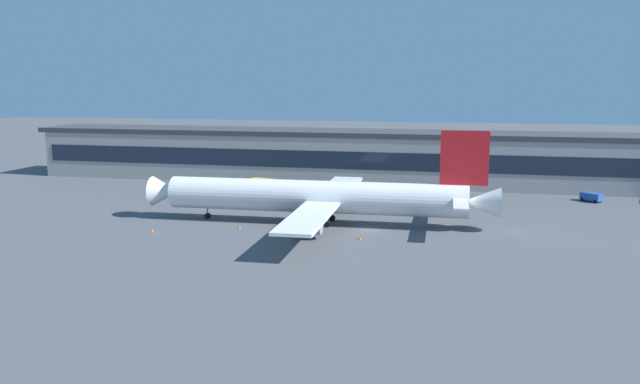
# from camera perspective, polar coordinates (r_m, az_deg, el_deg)

# --- Properties ---
(ground_plane) EXTENTS (600.00, 600.00, 0.00)m
(ground_plane) POSITION_cam_1_polar(r_m,az_deg,el_deg) (108.31, 4.40, -3.45)
(ground_plane) COLOR #4C4F54
(terminal_building) EXTENTS (190.03, 16.76, 12.91)m
(terminal_building) POSITION_cam_1_polar(r_m,az_deg,el_deg) (158.01, 7.22, 3.07)
(terminal_building) COLOR #9E9993
(terminal_building) RESTS_ON ground_plane
(airliner) EXTENTS (62.58, 53.59, 16.86)m
(airliner) POSITION_cam_1_polar(r_m,az_deg,el_deg) (112.20, 0.00, -0.43)
(airliner) COLOR white
(airliner) RESTS_ON ground_plane
(belt_loader) EXTENTS (6.58, 2.67, 1.95)m
(belt_loader) POSITION_cam_1_polar(r_m,az_deg,el_deg) (148.16, -1.41, 0.62)
(belt_loader) COLOR white
(belt_loader) RESTS_ON ground_plane
(crew_van) EXTENTS (5.57, 3.36, 2.55)m
(crew_van) POSITION_cam_1_polar(r_m,az_deg,el_deg) (149.46, -5.22, 0.79)
(crew_van) COLOR yellow
(crew_van) RESTS_ON ground_plane
(follow_me_car) EXTENTS (4.48, 4.43, 1.85)m
(follow_me_car) POSITION_cam_1_polar(r_m,az_deg,el_deg) (145.36, 23.09, -0.37)
(follow_me_car) COLOR #2651A5
(follow_me_car) RESTS_ON ground_plane
(traffic_cone_0) EXTENTS (0.49, 0.49, 0.61)m
(traffic_cone_0) POSITION_cam_1_polar(r_m,az_deg,el_deg) (110.55, -7.23, -3.07)
(traffic_cone_0) COLOR #F2590C
(traffic_cone_0) RESTS_ON ground_plane
(traffic_cone_1) EXTENTS (0.46, 0.46, 0.57)m
(traffic_cone_1) POSITION_cam_1_polar(r_m,az_deg,el_deg) (101.81, 3.57, -4.14)
(traffic_cone_1) COLOR #F2590C
(traffic_cone_1) RESTS_ON ground_plane
(traffic_cone_2) EXTENTS (0.53, 0.53, 0.66)m
(traffic_cone_2) POSITION_cam_1_polar(r_m,az_deg,el_deg) (110.50, -14.81, -3.31)
(traffic_cone_2) COLOR #F2590C
(traffic_cone_2) RESTS_ON ground_plane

